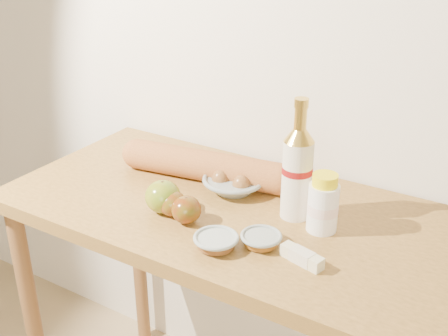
# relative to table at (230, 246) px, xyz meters

# --- Properties ---
(back_wall) EXTENTS (3.50, 0.02, 2.60)m
(back_wall) POSITION_rel_table_xyz_m (0.00, 0.33, 0.52)
(back_wall) COLOR silver
(back_wall) RESTS_ON ground
(table) EXTENTS (1.20, 0.60, 0.90)m
(table) POSITION_rel_table_xyz_m (0.00, 0.00, 0.00)
(table) COLOR #A77A36
(table) RESTS_ON ground
(bourbon_bottle) EXTENTS (0.08, 0.08, 0.31)m
(bourbon_bottle) POSITION_rel_table_xyz_m (0.16, 0.04, 0.25)
(bourbon_bottle) COLOR beige
(bourbon_bottle) RESTS_ON table
(cream_bottle) EXTENTS (0.08, 0.08, 0.15)m
(cream_bottle) POSITION_rel_table_xyz_m (0.25, 0.01, 0.19)
(cream_bottle) COLOR white
(cream_bottle) RESTS_ON table
(egg_bowl) EXTENTS (0.17, 0.17, 0.06)m
(egg_bowl) POSITION_rel_table_xyz_m (-0.04, 0.08, 0.15)
(egg_bowl) COLOR gray
(egg_bowl) RESTS_ON table
(baguette) EXTENTS (0.53, 0.17, 0.09)m
(baguette) POSITION_rel_table_xyz_m (-0.14, 0.09, 0.17)
(baguette) COLOR #BC7339
(baguette) RESTS_ON table
(apple_yellowgreen) EXTENTS (0.10, 0.10, 0.08)m
(apple_yellowgreen) POSITION_rel_table_xyz_m (-0.13, -0.11, 0.17)
(apple_yellowgreen) COLOR olive
(apple_yellowgreen) RESTS_ON table
(apple_redgreen_front) EXTENTS (0.08, 0.08, 0.07)m
(apple_redgreen_front) POSITION_rel_table_xyz_m (-0.05, -0.13, 0.16)
(apple_redgreen_front) COLOR maroon
(apple_redgreen_front) RESTS_ON table
(apple_redgreen_right) EXTENTS (0.09, 0.09, 0.07)m
(apple_redgreen_right) POSITION_rel_table_xyz_m (-0.10, -0.12, 0.16)
(apple_redgreen_right) COLOR maroon
(apple_redgreen_right) RESTS_ON table
(sugar_bowl) EXTENTS (0.12, 0.12, 0.03)m
(sugar_bowl) POSITION_rel_table_xyz_m (0.07, -0.18, 0.14)
(sugar_bowl) COLOR #919E99
(sugar_bowl) RESTS_ON table
(syrup_bowl) EXTENTS (0.10, 0.10, 0.03)m
(syrup_bowl) POSITION_rel_table_xyz_m (0.16, -0.12, 0.14)
(syrup_bowl) COLOR gray
(syrup_bowl) RESTS_ON table
(butter_stick) EXTENTS (0.11, 0.05, 0.03)m
(butter_stick) POSITION_rel_table_xyz_m (0.26, -0.14, 0.14)
(butter_stick) COLOR beige
(butter_stick) RESTS_ON table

